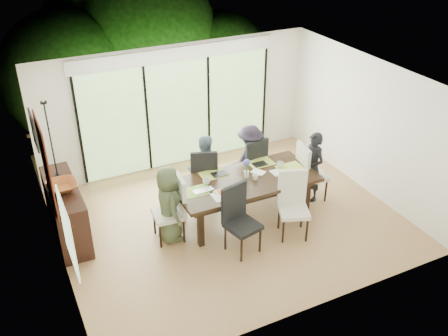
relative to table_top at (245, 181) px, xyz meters
name	(u,v)px	position (x,y,z in m)	size (l,w,h in m)	color
floor	(230,221)	(-0.31, 0.00, -0.79)	(6.00, 5.00, 0.01)	#8F5F39
ceiling	(231,82)	(-0.31, 0.00, 1.92)	(6.00, 5.00, 0.01)	white
wall_back	(178,107)	(-0.31, 2.51, 0.56)	(6.00, 0.02, 2.70)	white
wall_front	(314,237)	(-0.31, -2.51, 0.56)	(6.00, 0.02, 2.70)	silver
wall_left	(51,198)	(-3.32, 0.00, 0.56)	(0.02, 5.00, 2.70)	beige
wall_right	(367,125)	(2.70, 0.00, 0.56)	(0.02, 5.00, 2.70)	beige
glass_doors	(179,114)	(-0.31, 2.47, 0.41)	(4.20, 0.02, 2.30)	#598C3F
blinds_header	(176,54)	(-0.31, 2.46, 1.71)	(4.40, 0.06, 0.28)	white
mullion_a	(79,132)	(-2.41, 2.46, 0.41)	(0.05, 0.04, 2.30)	black
mullion_b	(147,120)	(-1.01, 2.46, 0.41)	(0.05, 0.04, 2.30)	black
mullion_c	(209,108)	(0.39, 2.46, 0.41)	(0.05, 0.04, 2.30)	black
mullion_d	(264,98)	(1.79, 2.46, 0.41)	(0.05, 0.04, 2.30)	black
side_window	(68,233)	(-3.28, -1.20, 0.71)	(0.02, 0.90, 1.00)	#8CAD7F
deck	(167,148)	(-0.31, 3.40, -0.84)	(6.00, 1.80, 0.10)	brown
rail_top	(154,113)	(-0.31, 4.20, -0.24)	(6.00, 0.08, 0.06)	#523623
foliage_left	(67,77)	(-2.11, 5.20, 0.65)	(3.20, 3.20, 3.20)	#14380F
foliage_mid	(145,45)	(0.09, 5.80, 1.01)	(4.00, 4.00, 4.00)	#14380F
foliage_right	(220,64)	(1.89, 5.00, 0.47)	(2.80, 2.80, 2.80)	#14380F
foliage_far	(102,49)	(-0.91, 6.50, 0.83)	(3.60, 3.60, 3.60)	#14380F
table_top	(245,181)	(0.00, 0.00, 0.00)	(2.63, 1.20, 0.07)	black
table_apron	(245,185)	(0.00, 0.00, -0.10)	(2.41, 0.99, 0.11)	black
table_leg_fl	(201,227)	(-1.08, -0.43, -0.41)	(0.10, 0.10, 0.76)	black
table_leg_fr	(307,197)	(1.08, -0.43, -0.41)	(0.10, 0.10, 0.76)	black
table_leg_bl	(182,202)	(-1.08, 0.43, -0.41)	(0.10, 0.10, 0.76)	black
table_leg_br	(282,176)	(1.08, 0.43, -0.41)	(0.10, 0.10, 0.76)	black
chair_left_end	(168,210)	(-1.50, 0.00, -0.19)	(0.50, 0.50, 1.20)	silver
chair_right_end	(313,171)	(1.50, 0.00, -0.19)	(0.50, 0.50, 1.20)	silver
chair_far_left	(204,174)	(-0.45, 0.85, -0.19)	(0.50, 0.50, 1.20)	black
chair_far_right	(249,163)	(0.55, 0.85, -0.19)	(0.50, 0.50, 1.20)	black
chair_near_left	(243,221)	(-0.50, -0.87, -0.19)	(0.50, 0.50, 1.20)	black
chair_near_right	(294,207)	(0.50, -0.87, -0.19)	(0.50, 0.50, 1.20)	white
person_left_end	(169,204)	(-1.48, 0.00, -0.08)	(0.66, 0.41, 1.41)	#444F35
person_right_end	(313,167)	(1.48, 0.00, -0.08)	(0.66, 0.41, 1.41)	black
person_far_left	(204,169)	(-0.45, 0.83, -0.08)	(0.66, 0.41, 1.41)	slate
person_far_right	(250,159)	(0.55, 0.83, -0.08)	(0.66, 0.41, 1.41)	black
placemat_left	(197,191)	(-0.95, 0.00, 0.04)	(0.48, 0.35, 0.01)	#8ABF44
placemat_right	(290,168)	(0.95, 0.00, 0.04)	(0.48, 0.35, 0.01)	#A5C546
placemat_far_l	(213,174)	(-0.45, 0.40, 0.04)	(0.48, 0.35, 0.01)	#9AB23F
placemat_far_r	(261,163)	(0.55, 0.40, 0.04)	(0.48, 0.35, 0.01)	#A2B841
placemat_paper	(225,194)	(-0.55, -0.30, 0.04)	(0.48, 0.35, 0.01)	white
tablet_far_l	(219,174)	(-0.35, 0.35, 0.05)	(0.28, 0.20, 0.01)	black
tablet_far_r	(260,164)	(0.50, 0.35, 0.04)	(0.26, 0.19, 0.01)	black
papers	(280,172)	(0.70, -0.05, 0.04)	(0.33, 0.24, 0.00)	white
platter_base	(225,193)	(-0.55, -0.30, 0.05)	(0.28, 0.28, 0.03)	white
platter_snacks	(225,192)	(-0.55, -0.30, 0.07)	(0.22, 0.22, 0.02)	orange
vase	(246,174)	(0.05, 0.05, 0.10)	(0.09, 0.09, 0.13)	silver
hyacinth_stems	(247,168)	(0.05, 0.05, 0.23)	(0.04, 0.04, 0.18)	#337226
hyacinth_blooms	(247,162)	(0.05, 0.05, 0.34)	(0.12, 0.12, 0.12)	#5258CD
laptop	(205,192)	(-0.85, -0.10, 0.05)	(0.36, 0.23, 0.03)	silver
cup_a	(207,181)	(-0.70, 0.15, 0.09)	(0.14, 0.14, 0.11)	white
cup_b	(255,177)	(0.15, -0.10, 0.08)	(0.11, 0.11, 0.10)	white
cup_c	(280,165)	(0.80, 0.10, 0.09)	(0.14, 0.14, 0.11)	white
book	(256,174)	(0.25, 0.05, 0.04)	(0.18, 0.25, 0.02)	white
sideboard	(66,211)	(-3.07, 0.88, -0.29)	(0.50, 1.77, 0.99)	black
bowl	(62,186)	(-3.07, 0.78, 0.27)	(0.53, 0.53, 0.13)	brown
candlestick_base	(58,176)	(-3.07, 1.23, 0.23)	(0.11, 0.11, 0.04)	black
candlestick_shaft	(51,141)	(-3.07, 1.23, 0.92)	(0.03, 0.03, 1.38)	black
candlestick_pan	(43,103)	(-3.07, 1.23, 1.61)	(0.11, 0.11, 0.03)	black
candle	(43,99)	(-3.07, 1.23, 1.68)	(0.04, 0.04, 0.11)	silver
tapestry	(46,166)	(-3.28, 0.40, 0.91)	(0.02, 1.00, 1.50)	maroon
art_frame	(33,130)	(-3.28, 1.70, 0.96)	(0.03, 0.55, 0.65)	black
art_canvas	(35,130)	(-3.26, 1.70, 0.96)	(0.01, 0.45, 0.55)	#1B5955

